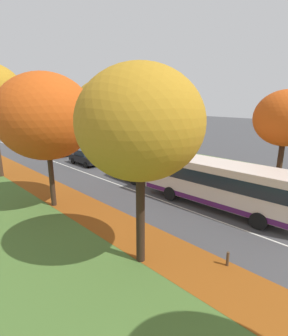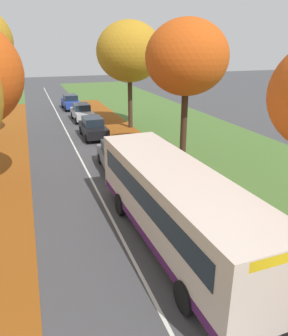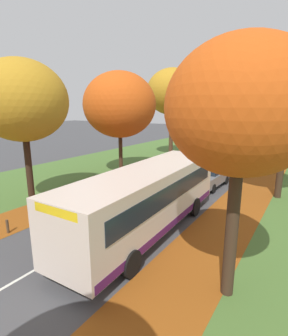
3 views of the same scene
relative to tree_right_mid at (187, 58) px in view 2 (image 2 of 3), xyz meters
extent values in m
cube|color=#8C4714|center=(-10.85, -4.17, -6.32)|extent=(2.80, 60.00, 0.00)
cube|color=#476B2D|center=(2.95, 1.83, -6.33)|extent=(12.00, 90.00, 0.01)
cube|color=#8C4714|center=(-1.65, -4.17, -6.32)|extent=(2.80, 60.00, 0.00)
cube|color=silver|center=(-6.25, 1.83, -6.33)|extent=(0.12, 80.00, 0.01)
cylinder|color=#382619|center=(0.00, 0.00, -4.07)|extent=(0.41, 0.41, 4.52)
ellipsoid|color=#C64C14|center=(0.00, 0.00, 0.03)|extent=(4.91, 4.91, 4.42)
cylinder|color=#422D1E|center=(-0.55, 9.65, -4.13)|extent=(0.40, 0.40, 4.40)
ellipsoid|color=#B27F1E|center=(-0.55, 9.65, 0.15)|extent=(5.56, 5.56, 5.00)
cube|color=beige|center=(-4.47, -8.49, -4.60)|extent=(2.81, 10.47, 2.50)
cube|color=#19232D|center=(-4.32, -13.63, -4.25)|extent=(2.30, 0.17, 1.30)
cube|color=#19232D|center=(-4.47, -8.49, -4.20)|extent=(2.81, 9.22, 0.80)
cube|color=#4C1951|center=(-4.47, -8.49, -5.67)|extent=(2.83, 10.26, 0.32)
cube|color=yellow|center=(-4.32, -13.65, -3.53)|extent=(1.75, 0.13, 0.28)
cylinder|color=black|center=(-3.19, -11.67, -5.85)|extent=(0.33, 0.97, 0.96)
cylinder|color=black|center=(-5.56, -11.75, -5.85)|extent=(0.33, 0.97, 0.96)
cylinder|color=black|center=(-3.37, -5.59, -5.85)|extent=(0.33, 0.97, 0.96)
cylinder|color=black|center=(-5.75, -5.67, -5.85)|extent=(0.33, 0.97, 0.96)
cube|color=slate|center=(-4.47, -0.14, -5.66)|extent=(1.90, 4.28, 0.70)
cube|color=#19232D|center=(-4.47, 0.01, -5.01)|extent=(1.54, 2.08, 0.60)
cylinder|color=black|center=(-3.75, -1.48, -6.01)|extent=(0.25, 0.65, 0.64)
cylinder|color=black|center=(-5.32, -1.41, -6.01)|extent=(0.25, 0.65, 0.64)
cylinder|color=black|center=(-3.63, 1.12, -6.01)|extent=(0.25, 0.65, 0.64)
cylinder|color=black|center=(-5.19, 1.19, -6.01)|extent=(0.25, 0.65, 0.64)
cube|color=black|center=(-4.39, 7.37, -5.66)|extent=(1.71, 4.21, 0.70)
cube|color=#19232D|center=(-4.39, 7.52, -5.01)|extent=(1.45, 2.02, 0.60)
cylinder|color=black|center=(-3.61, 6.07, -6.01)|extent=(0.22, 0.64, 0.64)
cylinder|color=black|center=(-5.17, 6.06, -6.01)|extent=(0.22, 0.64, 0.64)
cylinder|color=black|center=(-3.61, 8.67, -6.01)|extent=(0.22, 0.64, 0.64)
cylinder|color=black|center=(-5.18, 8.66, -6.01)|extent=(0.22, 0.64, 0.64)
cube|color=#B7BABF|center=(-4.20, 13.92, -5.66)|extent=(1.76, 4.22, 0.70)
cube|color=#19232D|center=(-4.21, 14.07, -5.01)|extent=(1.47, 2.04, 0.60)
cylinder|color=black|center=(-3.40, 12.63, -6.01)|extent=(0.23, 0.64, 0.64)
cylinder|color=black|center=(-4.97, 12.61, -6.01)|extent=(0.23, 0.64, 0.64)
cylinder|color=black|center=(-3.44, 15.23, -6.01)|extent=(0.23, 0.64, 0.64)
cylinder|color=black|center=(-5.01, 15.21, -6.01)|extent=(0.23, 0.64, 0.64)
cube|color=#233D9E|center=(-4.43, 20.50, -5.66)|extent=(1.81, 4.24, 0.70)
cube|color=#19232D|center=(-4.43, 20.65, -5.01)|extent=(1.50, 2.05, 0.60)
cylinder|color=black|center=(-3.61, 19.21, -6.01)|extent=(0.24, 0.65, 0.64)
cylinder|color=black|center=(-5.18, 19.17, -6.01)|extent=(0.24, 0.65, 0.64)
cylinder|color=black|center=(-3.68, 21.82, -6.01)|extent=(0.24, 0.65, 0.64)
cylinder|color=black|center=(-5.24, 21.78, -6.01)|extent=(0.24, 0.65, 0.64)
camera|label=1|loc=(-19.09, -16.68, 0.58)|focal=28.00mm
camera|label=2|loc=(-9.08, -18.23, 0.80)|focal=35.00mm
camera|label=3|loc=(1.51, -18.07, -0.67)|focal=28.00mm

